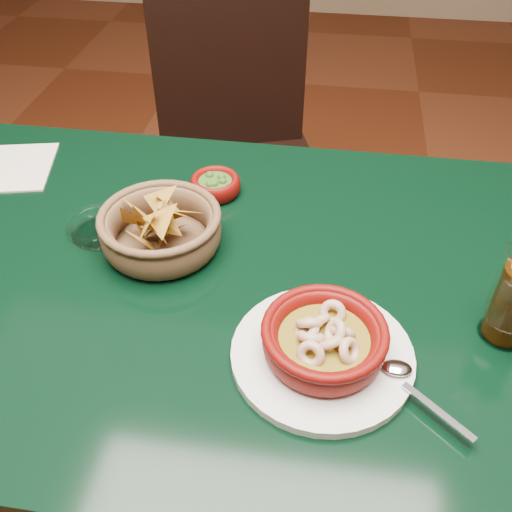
# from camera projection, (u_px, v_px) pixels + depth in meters

# --- Properties ---
(ground) EXTENTS (7.00, 7.00, 0.00)m
(ground) POSITION_uv_depth(u_px,v_px,m) (201.00, 491.00, 1.40)
(ground) COLOR #471C0C
(ground) RESTS_ON ground
(dining_table) EXTENTS (1.20, 0.80, 0.75)m
(dining_table) POSITION_uv_depth(u_px,v_px,m) (177.00, 310.00, 0.97)
(dining_table) COLOR black
(dining_table) RESTS_ON ground
(dining_chair) EXTENTS (0.56, 0.56, 0.95)m
(dining_chair) POSITION_uv_depth(u_px,v_px,m) (238.00, 156.00, 1.58)
(dining_chair) COLOR black
(dining_chair) RESTS_ON ground
(shrimp_plate) EXTENTS (0.31, 0.25, 0.08)m
(shrimp_plate) POSITION_uv_depth(u_px,v_px,m) (324.00, 343.00, 0.75)
(shrimp_plate) COLOR silver
(shrimp_plate) RESTS_ON dining_table
(chip_basket) EXTENTS (0.23, 0.23, 0.14)m
(chip_basket) POSITION_uv_depth(u_px,v_px,m) (161.00, 229.00, 0.92)
(chip_basket) COLOR brown
(chip_basket) RESTS_ON dining_table
(guacamole_ramekin) EXTENTS (0.11, 0.11, 0.04)m
(guacamole_ramekin) POSITION_uv_depth(u_px,v_px,m) (215.00, 185.00, 1.05)
(guacamole_ramekin) COLOR #540604
(guacamole_ramekin) RESTS_ON dining_table
(glass_ashtray) EXTENTS (0.12, 0.12, 0.03)m
(glass_ashtray) POSITION_uv_depth(u_px,v_px,m) (99.00, 227.00, 0.96)
(glass_ashtray) COLOR white
(glass_ashtray) RESTS_ON dining_table
(paper_menu) EXTENTS (0.16, 0.19, 0.00)m
(paper_menu) POSITION_uv_depth(u_px,v_px,m) (18.00, 167.00, 1.12)
(paper_menu) COLOR beige
(paper_menu) RESTS_ON dining_table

